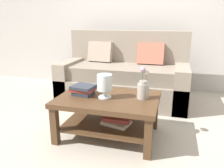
{
  "coord_description": "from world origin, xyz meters",
  "views": [
    {
      "loc": [
        0.65,
        -2.49,
        1.22
      ],
      "look_at": [
        0.01,
        -0.21,
        0.54
      ],
      "focal_mm": 36.01,
      "sensor_mm": 36.0,
      "label": 1
    }
  ],
  "objects_px": {
    "book_stack_main": "(83,90)",
    "flower_pitcher": "(143,87)",
    "glass_hurricane_vase": "(105,84)",
    "couch": "(124,77)",
    "coffee_table": "(109,108)"
  },
  "relations": [
    {
      "from": "couch",
      "to": "book_stack_main",
      "type": "bearing_deg",
      "value": -98.38
    },
    {
      "from": "couch",
      "to": "flower_pitcher",
      "type": "xyz_separation_m",
      "value": [
        0.46,
        -1.15,
        0.2
      ]
    },
    {
      "from": "flower_pitcher",
      "to": "book_stack_main",
      "type": "bearing_deg",
      "value": -175.41
    },
    {
      "from": "glass_hurricane_vase",
      "to": "flower_pitcher",
      "type": "relative_size",
      "value": 0.74
    },
    {
      "from": "couch",
      "to": "glass_hurricane_vase",
      "type": "xyz_separation_m",
      "value": [
        0.08,
        -1.23,
        0.23
      ]
    },
    {
      "from": "couch",
      "to": "glass_hurricane_vase",
      "type": "height_order",
      "value": "couch"
    },
    {
      "from": "book_stack_main",
      "to": "coffee_table",
      "type": "bearing_deg",
      "value": -0.09
    },
    {
      "from": "book_stack_main",
      "to": "flower_pitcher",
      "type": "relative_size",
      "value": 0.8
    },
    {
      "from": "coffee_table",
      "to": "flower_pitcher",
      "type": "xyz_separation_m",
      "value": [
        0.35,
        0.05,
        0.25
      ]
    },
    {
      "from": "couch",
      "to": "glass_hurricane_vase",
      "type": "relative_size",
      "value": 7.72
    },
    {
      "from": "book_stack_main",
      "to": "glass_hurricane_vase",
      "type": "bearing_deg",
      "value": -7.14
    },
    {
      "from": "coffee_table",
      "to": "flower_pitcher",
      "type": "relative_size",
      "value": 3.11
    },
    {
      "from": "book_stack_main",
      "to": "glass_hurricane_vase",
      "type": "relative_size",
      "value": 1.08
    },
    {
      "from": "couch",
      "to": "book_stack_main",
      "type": "xyz_separation_m",
      "value": [
        -0.18,
        -1.2,
        0.14
      ]
    },
    {
      "from": "coffee_table",
      "to": "couch",
      "type": "bearing_deg",
      "value": 95.16
    }
  ]
}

